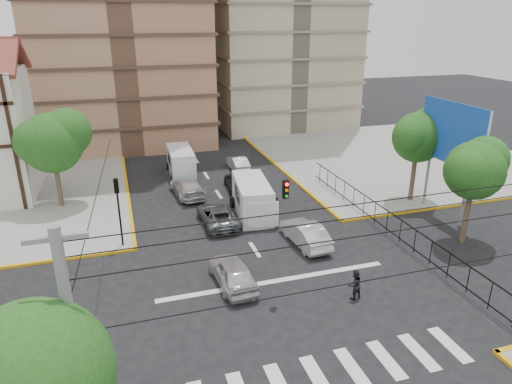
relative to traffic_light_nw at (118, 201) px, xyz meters
name	(u,v)px	position (x,y,z in m)	size (l,w,h in m)	color
ground	(283,293)	(7.80, -7.80, -3.11)	(160.00, 160.00, 0.00)	black
sidewalk_ne	(396,156)	(27.80, 12.20, -3.04)	(26.00, 26.00, 0.15)	gray
crosswalk_stripes	(335,372)	(7.80, -13.80, -3.11)	(12.00, 2.40, 0.01)	silver
stop_line	(275,281)	(7.80, -6.60, -3.11)	(13.00, 0.40, 0.01)	silver
park_fence	(386,234)	(16.80, -3.30, -3.11)	(0.10, 22.50, 1.66)	black
billboard	(452,135)	(22.25, -1.80, 2.89)	(0.36, 6.20, 8.10)	slate
tree_park_a	(476,168)	(20.88, -5.79, 1.90)	(4.41, 3.60, 6.83)	#473828
tree_park_c	(419,135)	(21.89, 1.21, 2.22)	(4.65, 3.80, 7.25)	#473828
tree_tudor	(53,140)	(-4.10, 8.21, 2.11)	(5.39, 4.40, 7.43)	#473828
traffic_light_nw	(118,201)	(0.00, 0.00, 0.00)	(0.28, 0.22, 4.40)	black
traffic_light_hanging	(302,203)	(7.80, -9.84, 2.79)	(18.00, 9.12, 0.92)	black
utility_pole_sw	(81,382)	(-1.20, -16.80, 1.65)	(1.40, 0.28, 9.00)	slate
van_right_lane	(253,200)	(9.25, 2.22, -1.88)	(2.88, 5.88, 2.54)	silver
van_left_lane	(181,163)	(5.70, 13.02, -1.96)	(2.21, 5.32, 2.37)	silver
car_silver_front_left	(233,272)	(5.50, -6.21, -2.36)	(1.77, 4.39, 1.49)	silver
car_white_front_right	(305,233)	(11.08, -3.01, -2.36)	(1.59, 4.57, 1.50)	silver
car_grey_mid_left	(217,215)	(6.43, 1.61, -2.45)	(2.21, 4.79, 1.33)	slate
car_silver_rear_left	(187,187)	(5.32, 7.70, -2.38)	(2.05, 5.04, 1.46)	silver
car_darkgrey_mid_right	(237,181)	(9.52, 7.89, -2.40)	(1.68, 4.18, 1.43)	#252528
car_white_rear_right	(238,163)	(11.01, 12.95, -2.46)	(1.39, 3.98, 1.31)	white
pedestrian_crosswalk	(355,285)	(11.08, -9.34, -2.30)	(0.79, 0.62, 1.63)	black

